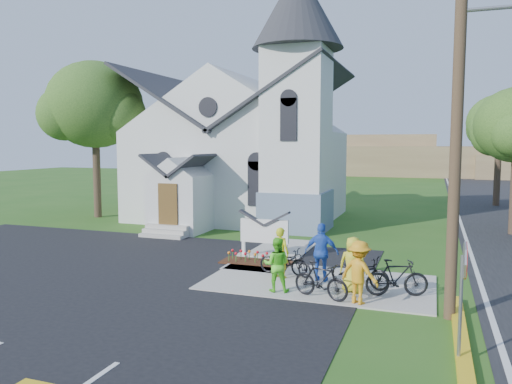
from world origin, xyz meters
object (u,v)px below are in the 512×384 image
at_px(church_sign, 264,232).
at_px(cyclist_0, 280,252).
at_px(bike_1, 321,280).
at_px(cyclist_3, 359,272).
at_px(bike_2, 284,261).
at_px(bike_3, 397,278).
at_px(cyclist_1, 276,264).
at_px(cyclist_4, 353,265).
at_px(bike_4, 360,271).
at_px(utility_pole, 461,101).
at_px(bike_0, 293,263).
at_px(stop_sign, 464,276).
at_px(cyclist_2, 322,252).

xyz_separation_m(church_sign, cyclist_0, (1.43, -2.61, -0.15)).
relative_size(bike_1, cyclist_3, 1.00).
xyz_separation_m(bike_2, cyclist_3, (2.78, -2.20, 0.41)).
bearing_deg(bike_3, cyclist_1, 83.79).
bearing_deg(cyclist_4, cyclist_1, 21.11).
xyz_separation_m(cyclist_4, bike_4, (0.13, 0.61, -0.33)).
height_order(utility_pole, bike_2, utility_pole).
height_order(bike_0, bike_3, bike_3).
relative_size(cyclist_1, bike_3, 0.90).
relative_size(cyclist_0, bike_4, 0.89).
height_order(bike_1, bike_3, bike_3).
relative_size(cyclist_1, bike_2, 0.94).
xyz_separation_m(stop_sign, bike_0, (-4.90, 5.22, -1.33)).
height_order(stop_sign, bike_0, stop_sign).
distance_m(utility_pole, cyclist_2, 6.22).
xyz_separation_m(cyclist_2, cyclist_4, (1.11, -0.89, -0.10)).
bearing_deg(cyclist_3, cyclist_4, -47.50).
distance_m(cyclist_1, bike_1, 1.42).
xyz_separation_m(church_sign, utility_pole, (6.56, -4.70, 4.38)).
relative_size(cyclist_0, bike_0, 1.08).
relative_size(cyclist_1, bike_1, 0.93).
xyz_separation_m(cyclist_1, cyclist_3, (2.44, -0.31, 0.06)).
relative_size(cyclist_2, bike_2, 1.08).
distance_m(church_sign, cyclist_3, 6.09).
height_order(cyclist_0, bike_1, cyclist_0).
xyz_separation_m(bike_2, bike_3, (3.70, -1.20, 0.09)).
xyz_separation_m(church_sign, stop_sign, (6.63, -7.40, 0.75)).
bearing_deg(bike_2, bike_4, -98.06).
distance_m(utility_pole, cyclist_4, 5.42).
bearing_deg(bike_4, church_sign, 69.29).
height_order(church_sign, cyclist_4, church_sign).
relative_size(church_sign, bike_0, 1.45).
relative_size(cyclist_0, cyclist_3, 0.96).
bearing_deg(bike_4, cyclist_3, -158.38).
relative_size(utility_pole, cyclist_1, 6.27).
bearing_deg(cyclist_2, utility_pole, 150.12).
xyz_separation_m(bike_2, bike_4, (2.59, -0.63, 0.04)).
distance_m(bike_1, bike_2, 2.72).
xyz_separation_m(stop_sign, bike_2, (-5.21, 5.20, -1.29)).
relative_size(utility_pole, bike_0, 6.59).
relative_size(bike_3, bike_4, 0.96).
height_order(utility_pole, cyclist_0, utility_pole).
height_order(stop_sign, bike_1, stop_sign).
relative_size(bike_1, bike_2, 1.01).
xyz_separation_m(bike_0, bike_3, (3.39, -1.22, 0.14)).
bearing_deg(church_sign, cyclist_0, -61.21).
distance_m(utility_pole, bike_3, 5.19).
bearing_deg(cyclist_4, bike_4, -97.98).
height_order(stop_sign, cyclist_0, stop_sign).
bearing_deg(stop_sign, utility_pole, 91.49).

